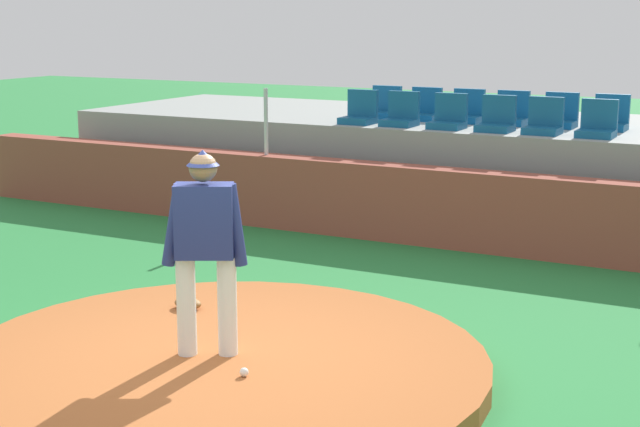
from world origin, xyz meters
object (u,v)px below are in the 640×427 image
stadium_chair_3 (497,120)px  stadium_chair_6 (384,108)px  stadium_chair_0 (360,113)px  stadium_chair_2 (449,118)px  stadium_chair_7 (424,110)px  stadium_chair_10 (560,116)px  stadium_chair_8 (467,112)px  stadium_chair_11 (610,119)px  stadium_chair_1 (401,115)px  stadium_chair_4 (544,122)px  fielding_glove (188,303)px  stadium_chair_9 (511,114)px  baseball (244,372)px  pitcher (205,238)px  stadium_chair_5 (597,125)px

stadium_chair_3 → stadium_chair_6: bearing=-22.6°
stadium_chair_0 → stadium_chair_2: size_ratio=1.00×
stadium_chair_7 → stadium_chair_10: (2.10, 0.02, 0.00)m
stadium_chair_3 → stadium_chair_8: (-0.74, 0.88, 0.00)m
stadium_chair_8 → stadium_chair_11: (2.13, 0.02, 0.00)m
stadium_chair_2 → stadium_chair_6: (-1.40, 0.88, 0.00)m
stadium_chair_8 → stadium_chair_3: bearing=130.1°
stadium_chair_1 → stadium_chair_8: size_ratio=1.00×
stadium_chair_4 → stadium_chair_8: (-1.41, 0.86, 0.00)m
fielding_glove → stadium_chair_4: 6.09m
stadium_chair_3 → stadium_chair_9: (-0.05, 0.89, 0.00)m
stadium_chair_1 → stadium_chair_7: bearing=-91.5°
stadium_chair_0 → stadium_chair_1: bearing=-178.1°
stadium_chair_7 → stadium_chair_4: bearing=157.8°
stadium_chair_11 → baseball: bearing=80.3°
pitcher → stadium_chair_4: pitcher is taller
stadium_chair_5 → stadium_chair_2: bearing=0.2°
stadium_chair_4 → stadium_chair_5: 0.73m
stadium_chair_0 → stadium_chair_9: bearing=-156.1°
stadium_chair_0 → stadium_chair_2: same height
stadium_chair_5 → stadium_chair_11: bearing=-89.8°
stadium_chair_5 → stadium_chair_10: (-0.72, 0.89, 0.00)m
pitcher → stadium_chair_4: size_ratio=3.56×
stadium_chair_6 → stadium_chair_8: bearing=-179.8°
fielding_glove → stadium_chair_8: bearing=88.1°
stadium_chair_2 → stadium_chair_4: (1.38, 0.02, 0.00)m
stadium_chair_1 → stadium_chair_6: size_ratio=1.00×
stadium_chair_1 → stadium_chair_10: (2.12, 0.90, 0.00)m
stadium_chair_4 → pitcher: bearing=80.0°
stadium_chair_5 → fielding_glove: bearing=63.4°
stadium_chair_3 → stadium_chair_11: bearing=-147.1°
baseball → fielding_glove: bearing=138.8°
stadium_chair_1 → stadium_chair_6: (-0.66, 0.88, 0.00)m
fielding_glove → stadium_chair_6: bearing=100.2°
baseball → stadium_chair_10: (0.60, 7.72, 1.37)m
stadium_chair_3 → stadium_chair_6: 2.28m
stadium_chair_5 → stadium_chair_6: same height
stadium_chair_2 → stadium_chair_10: same height
pitcher → stadium_chair_4: (1.15, 6.55, 0.38)m
pitcher → stadium_chair_0: bearing=76.2°
pitcher → stadium_chair_8: pitcher is taller
stadium_chair_3 → stadium_chair_9: same height
fielding_glove → stadium_chair_5: size_ratio=0.60×
stadium_chair_1 → stadium_chair_11: same height
stadium_chair_4 → stadium_chair_8: same height
stadium_chair_2 → stadium_chair_4: size_ratio=1.00×
stadium_chair_2 → stadium_chair_11: (2.10, 0.90, 0.00)m
stadium_chair_2 → stadium_chair_10: 1.65m
fielding_glove → stadium_chair_10: 6.90m
stadium_chair_5 → stadium_chair_7: size_ratio=1.00×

